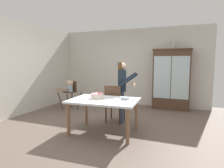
{
  "coord_description": "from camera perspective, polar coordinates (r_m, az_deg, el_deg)",
  "views": [
    {
      "loc": [
        1.82,
        -4.0,
        1.55
      ],
      "look_at": [
        -0.0,
        0.7,
        0.95
      ],
      "focal_mm": 30.29,
      "sensor_mm": 36.0,
      "label": 1
    }
  ],
  "objects": [
    {
      "name": "adult_person",
      "position": [
        4.79,
        3.15,
        -0.2
      ],
      "size": [
        0.61,
        0.6,
        1.53
      ],
      "rotation": [
        0.0,
        0.0,
        1.87
      ],
      "color": "#3D4C6B",
      "rests_on": "ground_plane"
    },
    {
      "name": "serving_bowl",
      "position": [
        4.07,
        3.96,
        -4.32
      ],
      "size": [
        0.18,
        0.18,
        0.05
      ],
      "primitive_type": "cylinder",
      "color": "#B2BCC6",
      "rests_on": "dining_table"
    },
    {
      "name": "china_cabinet",
      "position": [
        6.41,
        17.47,
        1.38
      ],
      "size": [
        1.21,
        0.48,
        1.95
      ],
      "color": "#4C3323",
      "rests_on": "ground_plane"
    },
    {
      "name": "high_chair_with_toddler",
      "position": [
        6.27,
        -12.64,
        -1.61
      ],
      "size": [
        0.75,
        0.82,
        0.95
      ],
      "rotation": [
        0.0,
        0.0,
        -0.41
      ],
      "color": "#4C3323",
      "rests_on": "ground_plane"
    },
    {
      "name": "ground_plane",
      "position": [
        4.66,
        -3.14,
        -12.65
      ],
      "size": [
        6.24,
        6.24,
        0.0
      ],
      "primitive_type": "plane",
      "color": "#66564C"
    },
    {
      "name": "dining_table",
      "position": [
        4.09,
        -2.47,
        -5.95
      ],
      "size": [
        1.49,
        1.06,
        0.74
      ],
      "color": "silver",
      "rests_on": "ground_plane"
    },
    {
      "name": "wall_left",
      "position": [
        5.99,
        -26.88,
        4.14
      ],
      "size": [
        0.06,
        5.32,
        2.7
      ],
      "primitive_type": "cube",
      "color": "beige",
      "rests_on": "ground_plane"
    },
    {
      "name": "birthday_cake",
      "position": [
        4.21,
        -4.52,
        -3.58
      ],
      "size": [
        0.28,
        0.28,
        0.19
      ],
      "color": "beige",
      "rests_on": "dining_table"
    },
    {
      "name": "ceramic_vase",
      "position": [
        6.4,
        18.04,
        11.12
      ],
      "size": [
        0.13,
        0.13,
        0.27
      ],
      "color": "#B2B7B2",
      "rests_on": "china_cabinet"
    },
    {
      "name": "dining_chair_far_side",
      "position": [
        4.77,
        0.58,
        -5.24
      ],
      "size": [
        0.44,
        0.44,
        0.96
      ],
      "rotation": [
        0.0,
        0.0,
        3.14
      ],
      "color": "#4C3323",
      "rests_on": "ground_plane"
    },
    {
      "name": "wall_back",
      "position": [
        6.88,
        5.89,
        5.07
      ],
      "size": [
        5.32,
        0.06,
        2.7
      ],
      "primitive_type": "cube",
      "color": "beige",
      "rests_on": "ground_plane"
    }
  ]
}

